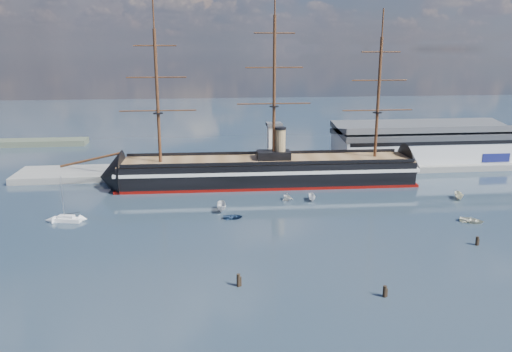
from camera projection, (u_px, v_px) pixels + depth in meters
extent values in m
plane|color=#1D3245|center=(281.00, 203.00, 134.54)|extent=(600.00, 600.00, 0.00)
cube|color=slate|center=(293.00, 171.00, 170.33)|extent=(180.00, 18.00, 2.00)
cube|color=#B7BABC|center=(423.00, 145.00, 177.97)|extent=(62.00, 20.00, 10.00)
cube|color=#3F4247|center=(424.00, 130.00, 176.59)|extent=(63.00, 21.00, 2.00)
cube|color=silver|center=(274.00, 147.00, 164.42)|extent=(4.00, 4.00, 14.00)
cube|color=#3F4247|center=(274.00, 124.00, 162.57)|extent=(5.00, 5.00, 1.00)
cube|color=black|center=(267.00, 171.00, 152.68)|extent=(88.43, 18.59, 7.00)
cube|color=silver|center=(267.00, 167.00, 152.38)|extent=(90.44, 18.89, 1.00)
cube|color=#680805|center=(267.00, 183.00, 153.58)|extent=(90.44, 18.85, 0.90)
cone|color=black|center=(111.00, 177.00, 147.41)|extent=(14.46, 16.09, 15.68)
cone|color=black|center=(412.00, 168.00, 158.09)|extent=(11.46, 16.00, 15.68)
cube|color=brown|center=(267.00, 160.00, 151.79)|extent=(88.40, 17.31, 0.40)
cube|color=black|center=(274.00, 155.00, 151.67)|extent=(10.17, 6.29, 2.50)
cylinder|color=#9D8155|center=(280.00, 144.00, 151.04)|extent=(3.20, 3.20, 9.00)
cylinder|color=#381E0F|center=(91.00, 160.00, 145.47)|extent=(17.77, 1.22, 4.43)
cylinder|color=#381E0F|center=(157.00, 97.00, 143.37)|extent=(0.90, 0.90, 38.00)
cylinder|color=#381E0F|center=(274.00, 89.00, 146.78)|extent=(0.90, 0.90, 42.00)
cylinder|color=#381E0F|center=(378.00, 98.00, 151.20)|extent=(0.90, 0.90, 36.00)
cube|color=silver|center=(67.00, 220.00, 119.84)|extent=(7.40, 3.71, 0.95)
cube|color=silver|center=(66.00, 217.00, 119.66)|extent=(4.04, 2.37, 0.76)
cylinder|color=#B2B2B7|center=(62.00, 197.00, 118.38)|extent=(0.15, 0.15, 10.43)
imported|color=silver|center=(222.00, 211.00, 127.64)|extent=(7.08, 2.90, 2.79)
imported|color=navy|center=(233.00, 219.00, 122.03)|extent=(1.24, 3.06, 1.42)
imported|color=white|center=(312.00, 201.00, 136.52)|extent=(5.51, 2.42, 2.14)
imported|color=silver|center=(287.00, 200.00, 136.91)|extent=(6.68, 4.80, 2.25)
imported|color=beige|center=(471.00, 222.00, 119.39)|extent=(3.16, 3.55, 1.60)
imported|color=beige|center=(459.00, 199.00, 137.88)|extent=(6.31, 3.59, 2.38)
cylinder|color=black|center=(238.00, 286.00, 87.25)|extent=(0.64, 0.64, 3.03)
cylinder|color=black|center=(384.00, 297.00, 83.54)|extent=(0.64, 0.64, 2.70)
cylinder|color=black|center=(477.00, 245.00, 105.54)|extent=(0.64, 0.64, 2.63)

